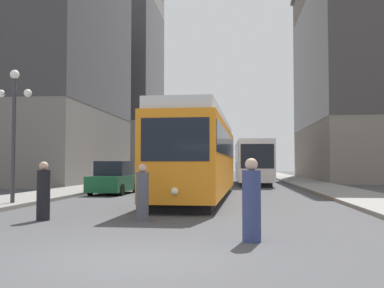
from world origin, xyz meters
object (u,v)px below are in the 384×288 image
transit_bus (252,161)px  parked_car_left_mid (158,173)px  lamp_post_left_near (14,115)px  parked_car_left_near (114,179)px  streetcar (200,155)px  pedestrian_crossing_near (43,193)px  pedestrian_crossing_far (252,203)px  pedestrian_on_sidewalk (142,194)px

transit_bus → parked_car_left_mid: transit_bus is taller
parked_car_left_mid → lamp_post_left_near: size_ratio=0.93×
transit_bus → parked_car_left_near: bearing=-123.0°
streetcar → lamp_post_left_near: bearing=-144.0°
parked_car_left_mid → parked_car_left_near: bearing=-89.6°
lamp_post_left_near → streetcar: bearing=34.2°
transit_bus → streetcar: bearing=-101.9°
transit_bus → pedestrian_crossing_near: bearing=-106.9°
parked_car_left_mid → pedestrian_crossing_near: size_ratio=2.80×
pedestrian_crossing_near → lamp_post_left_near: (-3.03, 4.02, 2.79)m
parked_car_left_mid → pedestrian_crossing_far: 29.99m
parked_car_left_near → lamp_post_left_near: bearing=-101.5°
streetcar → parked_car_left_near: bearing=151.2°
transit_bus → lamp_post_left_near: (-10.03, -20.81, 1.65)m
parked_car_left_near → pedestrian_on_sidewalk: parked_car_left_near is taller
parked_car_left_near → pedestrian_on_sidewalk: bearing=-68.4°
transit_bus → pedestrian_crossing_far: (-1.02, -27.89, -1.12)m
parked_car_left_near → pedestrian_crossing_near: 11.82m
streetcar → pedestrian_on_sidewalk: bearing=-95.1°
parked_car_left_near → lamp_post_left_near: 8.44m
lamp_post_left_near → pedestrian_crossing_far: bearing=-38.1°
transit_bus → parked_car_left_near: transit_bus is taller
parked_car_left_mid → pedestrian_on_sidewalk: (4.04, -25.85, -0.07)m
parked_car_left_near → pedestrian_crossing_near: bearing=-82.2°
pedestrian_crossing_far → lamp_post_left_near: (-9.01, 7.08, 2.77)m
pedestrian_crossing_near → pedestrian_crossing_far: 6.72m
parked_car_left_near → lamp_post_left_near: lamp_post_left_near is taller
pedestrian_crossing_far → pedestrian_on_sidewalk: 4.50m
parked_car_left_mid → pedestrian_crossing_near: parked_car_left_mid is taller
parked_car_left_mid → pedestrian_crossing_near: (1.13, -26.08, -0.04)m
streetcar → transit_bus: 16.35m
streetcar → parked_car_left_mid: size_ratio=3.10×
transit_bus → pedestrian_crossing_near: 25.82m
pedestrian_crossing_far → pedestrian_on_sidewalk: size_ratio=1.07×
streetcar → transit_bus: streetcar is taller
pedestrian_crossing_near → pedestrian_on_sidewalk: (2.91, 0.23, -0.03)m
transit_bus → pedestrian_on_sidewalk: 24.96m
lamp_post_left_near → parked_car_left_near: bearing=76.2°
pedestrian_on_sidewalk → transit_bus: bearing=-3.2°
parked_car_left_near → pedestrian_on_sidewalk: 12.22m
parked_car_left_near → parked_car_left_mid: size_ratio=0.92×
streetcar → pedestrian_crossing_far: 12.06m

